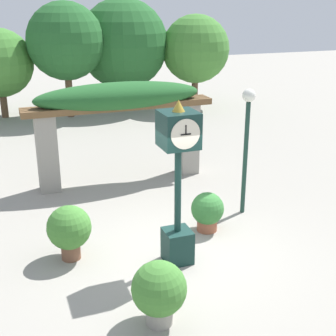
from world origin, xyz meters
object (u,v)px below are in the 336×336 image
object	(u,v)px
pedestal_clock	(178,176)
potted_plant_far_left	(69,229)
potted_plant_near_right	(207,210)
potted_plant_near_left	(159,291)
lamp_post	(247,130)

from	to	relation	value
pedestal_clock	potted_plant_far_left	size ratio (longest dim) A/B	2.87
potted_plant_near_right	potted_plant_near_left	bearing A→B (deg)	-127.95
lamp_post	pedestal_clock	bearing A→B (deg)	-146.09
potted_plant_near_right	lamp_post	world-z (taller)	lamp_post
pedestal_clock	potted_plant_far_left	world-z (taller)	pedestal_clock
potted_plant_near_right	pedestal_clock	bearing A→B (deg)	-138.20
potted_plant_near_left	lamp_post	distance (m)	4.54
potted_plant_near_left	potted_plant_near_right	xyz separation A→B (m)	(1.95, 2.50, -0.12)
pedestal_clock	lamp_post	world-z (taller)	pedestal_clock
potted_plant_far_left	lamp_post	bearing A→B (deg)	9.67
pedestal_clock	lamp_post	size ratio (longest dim) A/B	1.07
potted_plant_near_right	potted_plant_far_left	xyz separation A→B (m)	(-2.88, -0.15, 0.16)
lamp_post	potted_plant_near_right	bearing A→B (deg)	-154.80
potted_plant_near_right	potted_plant_far_left	world-z (taller)	potted_plant_far_left
pedestal_clock	lamp_post	xyz separation A→B (m)	(2.18, 1.46, 0.24)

